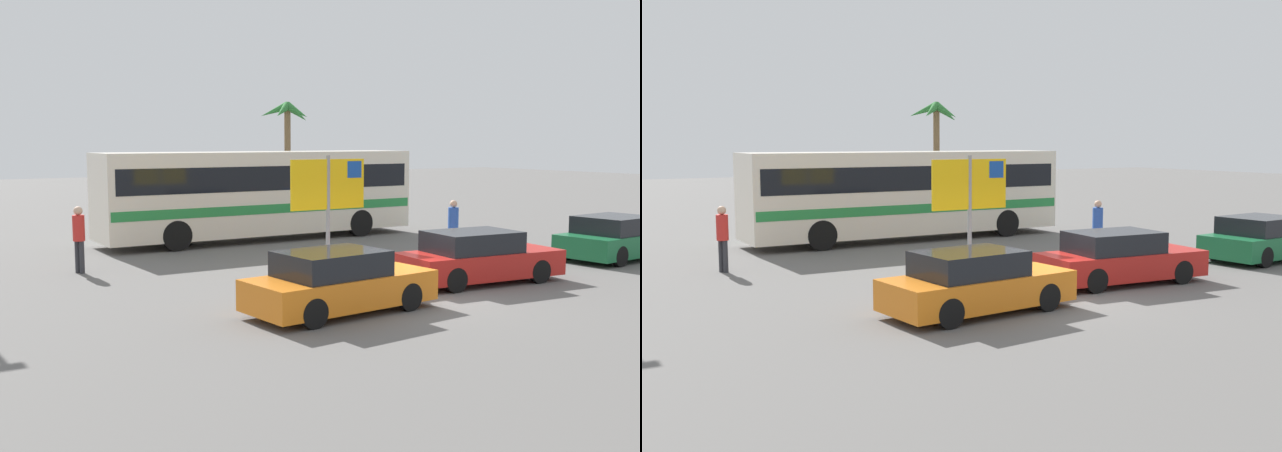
% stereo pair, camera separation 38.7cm
% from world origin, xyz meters
% --- Properties ---
extents(ground, '(120.00, 120.00, 0.00)m').
position_xyz_m(ground, '(0.00, 0.00, 0.00)').
color(ground, '#605E5B').
extents(bus_front_coach, '(11.65, 2.45, 3.17)m').
position_xyz_m(bus_front_coach, '(1.77, 10.58, 1.78)').
color(bus_front_coach, silver).
rests_on(bus_front_coach, ground).
extents(ferry_sign, '(2.20, 0.11, 3.20)m').
position_xyz_m(ferry_sign, '(-0.09, 2.94, 2.33)').
color(ferry_sign, gray).
rests_on(ferry_sign, ground).
extents(car_red, '(4.34, 1.99, 1.32)m').
position_xyz_m(car_red, '(2.69, 0.35, 0.63)').
color(car_red, red).
rests_on(car_red, ground).
extents(car_orange, '(4.21, 2.06, 1.32)m').
position_xyz_m(car_orange, '(-2.10, -0.60, 0.63)').
color(car_orange, orange).
rests_on(car_orange, ground).
extents(car_green, '(4.13, 2.19, 1.32)m').
position_xyz_m(car_green, '(8.93, 0.95, 0.64)').
color(car_green, '#196638').
rests_on(car_green, ground).
extents(pedestrian_crossing_lot, '(0.32, 0.32, 1.75)m').
position_xyz_m(pedestrian_crossing_lot, '(5.10, 3.99, 1.03)').
color(pedestrian_crossing_lot, '#706656').
rests_on(pedestrian_crossing_lot, ground).
extents(pedestrian_by_bus, '(0.32, 0.32, 1.82)m').
position_xyz_m(pedestrian_by_bus, '(-5.54, 6.98, 1.08)').
color(pedestrian_by_bus, '#2D2D33').
rests_on(pedestrian_by_bus, ground).
extents(palm_tree_seaside, '(2.71, 2.68, 5.50)m').
position_xyz_m(palm_tree_seaside, '(7.89, 19.59, 4.32)').
color(palm_tree_seaside, brown).
rests_on(palm_tree_seaside, ground).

